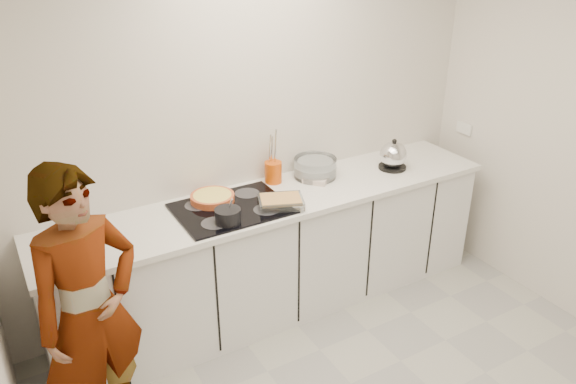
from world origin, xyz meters
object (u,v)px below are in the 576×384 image
saucepan (228,216)px  baking_dish (281,201)px  mixing_bowl (315,168)px  hob (232,208)px  utensil_crock (273,172)px  cook (90,313)px  tart_dish (212,198)px  kettle (393,156)px

saucepan → baking_dish: 0.39m
saucepan → mixing_bowl: saucepan is taller
hob → baking_dish: 0.32m
mixing_bowl → saucepan: bearing=-158.4°
saucepan → baking_dish: saucepan is taller
utensil_crock → cook: size_ratio=0.09×
cook → baking_dish: bearing=-4.4°
saucepan → baking_dish: (0.39, 0.03, -0.01)m
mixing_bowl → utensil_crock: utensil_crock is taller
utensil_crock → baking_dish: bearing=-112.0°
utensil_crock → tart_dish: bearing=-169.9°
saucepan → mixing_bowl: bearing=21.6°
hob → saucepan: size_ratio=3.54×
mixing_bowl → cook: (-1.78, -0.66, -0.17)m
kettle → cook: 2.42m
utensil_crock → cook: (-1.47, -0.73, -0.18)m
mixing_bowl → baking_dish: bearing=-146.6°
hob → mixing_bowl: (0.75, 0.17, 0.06)m
baking_dish → utensil_crock: (0.15, 0.38, 0.03)m
kettle → utensil_crock: bearing=165.2°
cook → utensil_crock: bearing=6.9°
baking_dish → kettle: bearing=7.5°
hob → utensil_crock: utensil_crock is taller
hob → kettle: (1.34, 0.00, 0.09)m
saucepan → cook: 0.99m
hob → mixing_bowl: bearing=12.6°
hob → tart_dish: (-0.07, 0.15, 0.03)m
baking_dish → mixing_bowl: size_ratio=1.03×
baking_dish → kettle: size_ratio=1.46×
tart_dish → saucepan: 0.32m
kettle → hob: bearing=-179.9°
hob → baking_dish: (0.29, -0.14, 0.04)m
cook → kettle: bearing=-7.8°
mixing_bowl → kettle: bearing=-15.7°
utensil_crock → kettle: bearing=-14.8°
mixing_bowl → kettle: (0.59, -0.17, 0.03)m
baking_dish → kettle: 1.06m
kettle → cook: cook is taller
mixing_bowl → cook: bearing=-159.6°
baking_dish → mixing_bowl: 0.55m
baking_dish → saucepan: bearing=-175.2°
saucepan → mixing_bowl: (0.85, 0.34, 0.01)m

